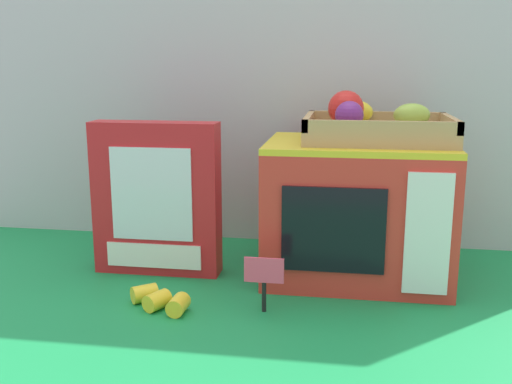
# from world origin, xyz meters

# --- Properties ---
(ground_plane) EXTENTS (1.70, 1.70, 0.00)m
(ground_plane) POSITION_xyz_m (0.00, 0.00, 0.00)
(ground_plane) COLOR #198C47
(ground_plane) RESTS_ON ground
(display_back_panel) EXTENTS (1.61, 0.03, 0.76)m
(display_back_panel) POSITION_xyz_m (0.00, 0.26, 0.38)
(display_back_panel) COLOR #B7BABF
(display_back_panel) RESTS_ON ground
(toy_microwave) EXTENTS (0.36, 0.27, 0.28)m
(toy_microwave) POSITION_xyz_m (0.16, 0.04, 0.14)
(toy_microwave) COLOR red
(toy_microwave) RESTS_ON ground
(food_groups_crate) EXTENTS (0.29, 0.22, 0.10)m
(food_groups_crate) POSITION_xyz_m (0.18, 0.05, 0.31)
(food_groups_crate) COLOR tan
(food_groups_crate) RESTS_ON toy_microwave
(cookie_set_box) EXTENTS (0.26, 0.06, 0.31)m
(cookie_set_box) POSITION_xyz_m (-0.25, -0.01, 0.16)
(cookie_set_box) COLOR red
(cookie_set_box) RESTS_ON ground
(price_sign) EXTENTS (0.07, 0.01, 0.10)m
(price_sign) POSITION_xyz_m (-0.00, -0.18, 0.07)
(price_sign) COLOR black
(price_sign) RESTS_ON ground
(loose_toy_banana) EXTENTS (0.12, 0.09, 0.03)m
(loose_toy_banana) POSITION_xyz_m (-0.19, -0.19, 0.02)
(loose_toy_banana) COLOR yellow
(loose_toy_banana) RESTS_ON ground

